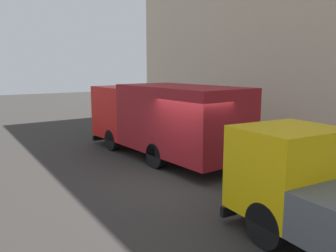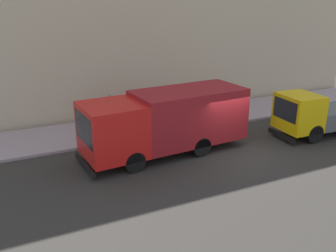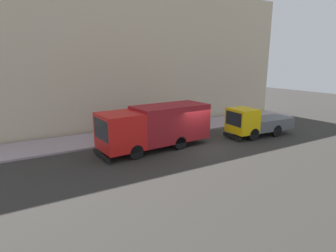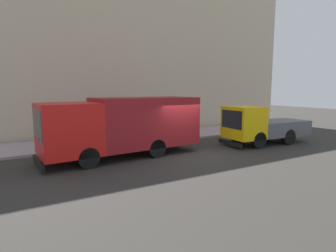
{
  "view_description": "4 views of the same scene",
  "coord_description": "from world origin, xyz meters",
  "views": [
    {
      "loc": [
        -6.06,
        -8.7,
        3.53
      ],
      "look_at": [
        1.58,
        3.26,
        1.11
      ],
      "focal_mm": 36.95,
      "sensor_mm": 36.0,
      "label": 1
    },
    {
      "loc": [
        -13.12,
        9.32,
        6.73
      ],
      "look_at": [
        1.35,
        2.54,
        1.16
      ],
      "focal_mm": 38.74,
      "sensor_mm": 36.0,
      "label": 2
    },
    {
      "loc": [
        -14.82,
        11.09,
        5.78
      ],
      "look_at": [
        0.96,
        1.86,
        1.45
      ],
      "focal_mm": 29.39,
      "sensor_mm": 36.0,
      "label": 3
    },
    {
      "loc": [
        -11.32,
        7.26,
        3.25
      ],
      "look_at": [
        0.71,
        0.48,
        1.38
      ],
      "focal_mm": 28.69,
      "sensor_mm": 36.0,
      "label": 4
    }
  ],
  "objects": [
    {
      "name": "small_flatbed_truck",
      "position": [
        -0.17,
        -5.44,
        1.09
      ],
      "size": [
        2.35,
        5.69,
        2.29
      ],
      "rotation": [
        0.0,
        0.0,
        -0.06
      ],
      "color": "yellow",
      "rests_on": "ground"
    },
    {
      "name": "sidewalk",
      "position": [
        4.94,
        0.0,
        0.07
      ],
      "size": [
        3.88,
        30.0,
        0.13
      ],
      "primitive_type": "cube",
      "color": "#A08F96",
      "rests_on": "ground"
    },
    {
      "name": "pedestrian_walking",
      "position": [
        6.0,
        3.93,
        0.99
      ],
      "size": [
        0.5,
        0.5,
        1.65
      ],
      "rotation": [
        0.0,
        0.0,
        5.04
      ],
      "color": "black",
      "rests_on": "sidewalk"
    },
    {
      "name": "street_sign_post",
      "position": [
        3.39,
        1.9,
        1.56
      ],
      "size": [
        0.44,
        0.08,
        2.4
      ],
      "color": "#4C5156",
      "rests_on": "sidewalk"
    },
    {
      "name": "large_utility_truck",
      "position": [
        1.01,
        2.78,
        1.6
      ],
      "size": [
        3.1,
        7.85,
        2.86
      ],
      "rotation": [
        0.0,
        0.0,
        0.07
      ],
      "color": "red",
      "rests_on": "ground"
    },
    {
      "name": "building_facade",
      "position": [
        7.38,
        0.0,
        6.03
      ],
      "size": [
        0.5,
        30.0,
        12.06
      ],
      "primitive_type": "cube",
      "color": "beige",
      "rests_on": "ground"
    },
    {
      "name": "traffic_cone_orange",
      "position": [
        3.26,
        5.89,
        0.47
      ],
      "size": [
        0.47,
        0.47,
        0.67
      ],
      "primitive_type": "cone",
      "color": "orange",
      "rests_on": "sidewalk"
    },
    {
      "name": "ground",
      "position": [
        0.0,
        0.0,
        0.0
      ],
      "size": [
        80.0,
        80.0,
        0.0
      ],
      "primitive_type": "plane",
      "color": "#2F2D29"
    }
  ]
}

